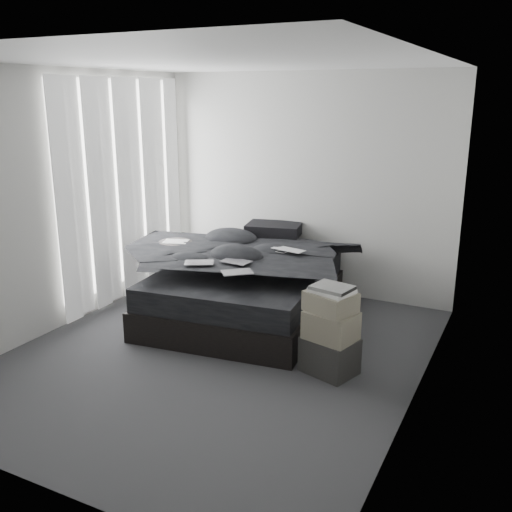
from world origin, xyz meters
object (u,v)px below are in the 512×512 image
at_px(bed, 247,301).
at_px(side_stand, 176,272).
at_px(box_lower, 330,355).
at_px(laptop, 285,244).

height_order(bed, side_stand, side_stand).
bearing_deg(side_stand, box_lower, -22.28).
distance_m(bed, side_stand, 0.95).
bearing_deg(bed, side_stand, 172.59).
xyz_separation_m(bed, box_lower, (1.27, -0.89, 0.01)).
bearing_deg(box_lower, laptop, 131.16).
bearing_deg(box_lower, bed, 145.06).
xyz_separation_m(laptop, box_lower, (0.87, -0.99, -0.66)).
bearing_deg(laptop, box_lower, -37.41).
distance_m(laptop, box_lower, 1.47).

